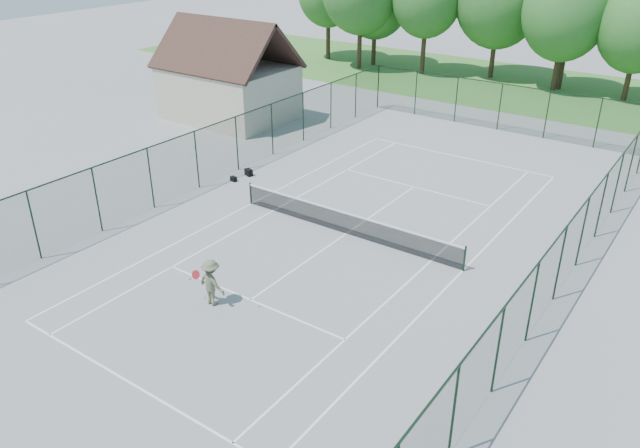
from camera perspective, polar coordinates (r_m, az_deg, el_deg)
The scene contains 10 objects.
ground at distance 27.42m, azimuth 2.41°, elevation -0.90°, with size 140.00×140.00×0.00m, color gray.
grass_far at distance 53.70m, azimuth 20.49°, elevation 11.33°, with size 80.00×16.00×0.01m, color #458032.
court_lines at distance 27.42m, azimuth 2.41°, elevation -0.89°, with size 11.05×23.85×0.01m.
tennis_net at distance 27.16m, azimuth 2.43°, elevation 0.18°, with size 11.08×0.08×1.10m.
fence_enclosure at distance 26.74m, azimuth 2.47°, elevation 2.07°, with size 18.05×36.05×3.02m.
utility_building at distance 43.21m, azimuth -8.45°, elevation 13.58°, with size 8.60×6.27×6.63m.
tree_line_far at distance 52.61m, azimuth 21.56°, elevation 17.60°, with size 39.40×6.40×9.70m.
sports_bag_a at distance 33.72m, azimuth -6.55°, elevation 4.72°, with size 0.45×0.27×0.36m, color black.
sports_bag_b at distance 33.10m, azimuth -7.91°, elevation 4.11°, with size 0.34×0.21×0.26m, color black.
tennis_player at distance 22.54m, azimuth -9.89°, elevation -5.29°, with size 2.14×0.92×1.78m.
Camera 1 is at (13.05, -20.53, 12.65)m, focal length 35.00 mm.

